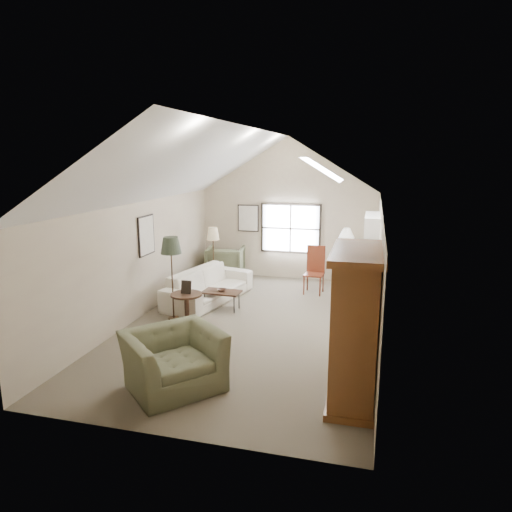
% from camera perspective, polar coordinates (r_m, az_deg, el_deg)
% --- Properties ---
extents(room_shell, '(5.01, 8.01, 4.00)m').
position_cam_1_polar(room_shell, '(8.99, -0.65, 10.79)').
color(room_shell, '#655B48').
rests_on(room_shell, ground).
extents(window, '(1.72, 0.08, 1.42)m').
position_cam_1_polar(window, '(12.99, 4.35, 3.45)').
color(window, black).
rests_on(window, room_shell).
extents(skylight, '(0.80, 1.20, 0.52)m').
position_cam_1_polar(skylight, '(9.64, 8.41, 10.84)').
color(skylight, white).
rests_on(skylight, room_shell).
extents(wall_art, '(1.97, 3.71, 0.88)m').
position_cam_1_polar(wall_art, '(11.55, -7.16, 3.67)').
color(wall_art, black).
rests_on(wall_art, room_shell).
extents(armoire, '(0.60, 1.50, 2.20)m').
position_cam_1_polar(armoire, '(6.71, 12.31, -8.49)').
color(armoire, brown).
rests_on(armoire, ground).
extents(tv_alcove, '(0.32, 1.30, 2.10)m').
position_cam_1_polar(tv_alcove, '(10.53, 14.09, -0.65)').
color(tv_alcove, white).
rests_on(tv_alcove, ground).
extents(media_console, '(0.34, 1.18, 0.60)m').
position_cam_1_polar(media_console, '(10.75, 13.75, -5.06)').
color(media_console, '#382316').
rests_on(media_console, ground).
extents(tv_panel, '(0.05, 0.90, 0.55)m').
position_cam_1_polar(tv_panel, '(10.59, 13.92, -1.86)').
color(tv_panel, black).
rests_on(tv_panel, media_console).
extents(sofa, '(1.59, 2.80, 0.77)m').
position_cam_1_polar(sofa, '(11.15, -5.92, -3.68)').
color(sofa, beige).
rests_on(sofa, ground).
extents(armchair_near, '(1.79, 1.80, 0.88)m').
position_cam_1_polar(armchair_near, '(7.18, -10.27, -12.68)').
color(armchair_near, '#545A3F').
rests_on(armchair_near, ground).
extents(armchair_far, '(1.14, 1.16, 0.94)m').
position_cam_1_polar(armchair_far, '(13.11, -3.81, -0.82)').
color(armchair_far, '#555A3F').
rests_on(armchair_far, ground).
extents(coffee_table, '(0.88, 0.52, 0.44)m').
position_cam_1_polar(coffee_table, '(10.55, -4.29, -5.53)').
color(coffee_table, '#3B2318').
rests_on(coffee_table, ground).
extents(bowl, '(0.22, 0.22, 0.05)m').
position_cam_1_polar(bowl, '(10.48, -4.31, -4.26)').
color(bowl, '#381D16').
rests_on(bowl, coffee_table).
extents(side_table, '(0.79, 0.79, 0.66)m').
position_cam_1_polar(side_table, '(9.72, -8.63, -6.54)').
color(side_table, '#3B2618').
rests_on(side_table, ground).
extents(side_chair, '(0.51, 0.51, 1.22)m').
position_cam_1_polar(side_chair, '(11.72, 7.26, -1.79)').
color(side_chair, maroon).
rests_on(side_chair, ground).
extents(tripod_lamp, '(0.57, 0.57, 1.64)m').
position_cam_1_polar(tripod_lamp, '(12.35, 11.13, -0.18)').
color(tripod_lamp, silver).
rests_on(tripod_lamp, ground).
extents(dark_lamp, '(0.53, 0.53, 1.84)m').
position_cam_1_polar(dark_lamp, '(9.88, -10.43, -2.71)').
color(dark_lamp, '#272F21').
rests_on(dark_lamp, ground).
extents(tan_lamp, '(0.40, 0.40, 1.65)m').
position_cam_1_polar(tan_lamp, '(12.24, -5.34, -0.09)').
color(tan_lamp, tan).
rests_on(tan_lamp, ground).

